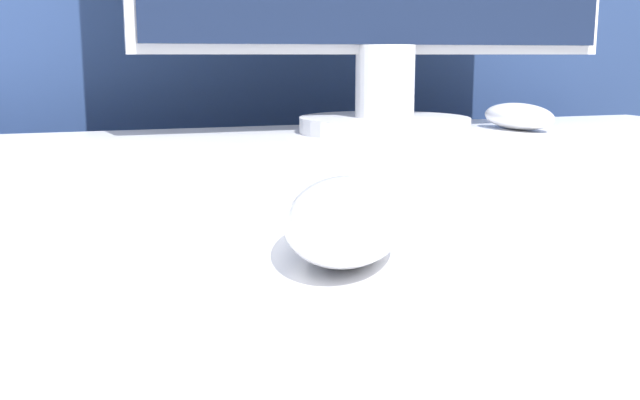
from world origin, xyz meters
name	(u,v)px	position (x,y,z in m)	size (l,w,h in m)	color
partition_panel	(150,133)	(0.00, 0.68, 0.74)	(5.00, 0.03, 1.48)	navy
computer_mouse_near	(345,218)	(0.01, -0.14, 0.78)	(0.11, 0.14, 0.04)	white
keyboard	(173,172)	(-0.05, 0.08, 0.77)	(0.46, 0.17, 0.02)	silver
computer_mouse_far	(518,116)	(0.45, 0.38, 0.78)	(0.07, 0.13, 0.04)	white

